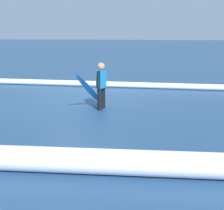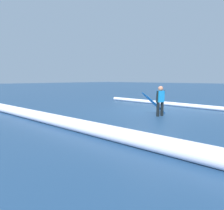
% 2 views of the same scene
% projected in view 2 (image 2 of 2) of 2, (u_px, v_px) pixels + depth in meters
% --- Properties ---
extents(ground_plane, '(141.36, 141.36, 0.00)m').
position_uv_depth(ground_plane, '(153.00, 111.00, 10.56)').
color(ground_plane, navy).
extents(surfer, '(0.26, 0.59, 1.37)m').
position_uv_depth(surfer, '(160.00, 99.00, 9.11)').
color(surfer, black).
rests_on(surfer, ground_plane).
extents(surfboard, '(0.67, 1.57, 1.14)m').
position_uv_depth(surfboard, '(154.00, 103.00, 9.43)').
color(surfboard, '#268CE5').
rests_on(surfboard, ground_plane).
extents(wave_crest_foreground, '(15.94, 0.99, 0.24)m').
position_uv_depth(wave_crest_foreground, '(222.00, 109.00, 10.62)').
color(wave_crest_foreground, white).
rests_on(wave_crest_foreground, ground_plane).
extents(wave_crest_midground, '(23.69, 1.16, 0.42)m').
position_uv_depth(wave_crest_midground, '(78.00, 125.00, 6.48)').
color(wave_crest_midground, white).
rests_on(wave_crest_midground, ground_plane).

